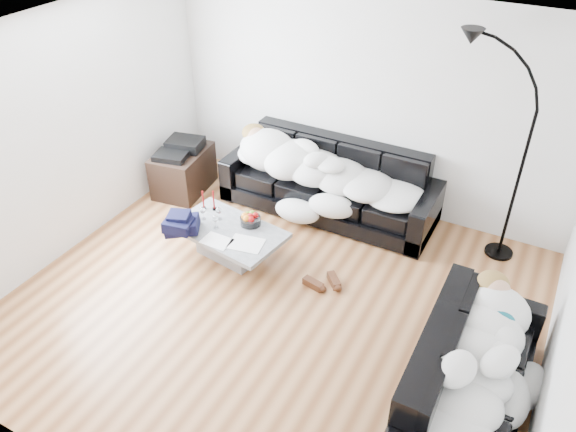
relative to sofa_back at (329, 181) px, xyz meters
The scene contains 23 objects.
ground 1.87m from the sofa_back, 82.59° to the right, with size 5.00×5.00×0.00m, color brown.
wall_back 1.01m from the sofa_back, 62.50° to the left, with size 5.00×0.02×2.60m, color silver.
wall_left 3.02m from the sofa_back, 141.53° to the right, with size 0.02×4.50×2.60m, color silver.
ceiling 2.83m from the sofa_back, 82.59° to the right, with size 5.00×5.00×0.00m, color white.
sofa_back is the anchor object (origin of this frame).
sofa_right 3.09m from the sofa_back, 43.95° to the right, with size 1.97×0.84×0.80m, color black.
sleeper_back 0.22m from the sofa_back, 90.00° to the right, with size 2.23×0.77×0.45m, color white, non-canonical shape.
sleeper_right 3.09m from the sofa_back, 43.95° to the right, with size 1.69×0.71×0.41m, color white, non-canonical shape.
teal_cushion 2.66m from the sofa_back, 35.31° to the right, with size 0.36×0.30×0.20m, color #0E5864.
coffee_table 1.48m from the sofa_back, 113.87° to the right, with size 1.22×0.71×0.35m, color #939699.
fruit_bowl 1.22m from the sofa_back, 110.62° to the right, with size 0.23×0.23×0.14m, color white.
wine_glass_a 1.46m from the sofa_back, 122.49° to the right, with size 0.07×0.07×0.16m, color white.
wine_glass_b 1.61m from the sofa_back, 125.92° to the right, with size 0.06×0.06×0.15m, color white.
wine_glass_c 1.56m from the sofa_back, 117.74° to the right, with size 0.07×0.07×0.16m, color white.
candle_left 1.55m from the sofa_back, 132.93° to the right, with size 0.04×0.04×0.23m, color maroon.
candle_right 1.44m from the sofa_back, 130.70° to the right, with size 0.05×0.05×0.25m, color maroon.
newspaper_a 1.50m from the sofa_back, 100.81° to the right, with size 0.36×0.27×0.01m, color silver.
newspaper_b 1.68m from the sofa_back, 110.21° to the right, with size 0.31×0.22×0.01m, color silver.
navy_jacket 1.93m from the sofa_back, 122.84° to the right, with size 0.38×0.32×0.19m, color black, non-canonical shape.
shoes 1.47m from the sofa_back, 67.35° to the right, with size 0.39×0.28×0.09m, color #472311, non-canonical shape.
av_cabinet 1.94m from the sofa_back, 166.80° to the right, with size 0.56×0.82×0.56m, color black.
stereo 1.94m from the sofa_back, 166.80° to the right, with size 0.44×0.34×0.13m, color black.
floor_lamp 2.17m from the sofa_back, ahead, with size 0.77×0.31×2.13m, color black, non-canonical shape.
Camera 1 is at (2.08, -3.60, 3.96)m, focal length 35.00 mm.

